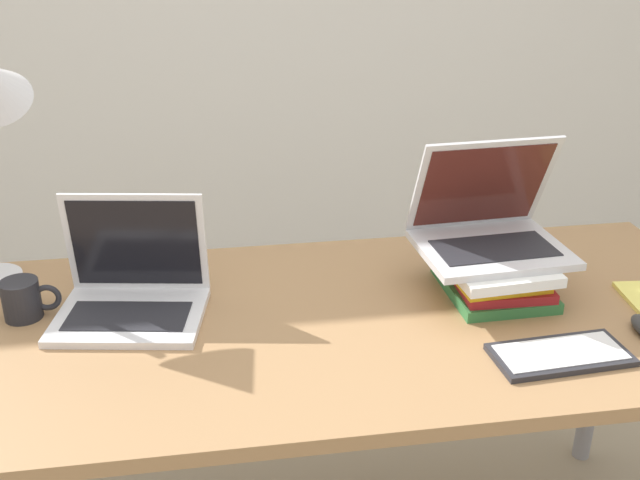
% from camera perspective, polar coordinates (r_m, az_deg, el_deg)
% --- Properties ---
extents(desk, '(1.76, 0.77, 0.74)m').
position_cam_1_polar(desk, '(1.61, 1.21, -8.07)').
color(desk, '#9E754C').
rests_on(desk, ground_plane).
extents(laptop_left, '(0.34, 0.28, 0.25)m').
position_cam_1_polar(laptop_left, '(1.62, -14.14, -3.80)').
color(laptop_left, silver).
rests_on(laptop_left, desk).
extents(book_stack, '(0.24, 0.28, 0.10)m').
position_cam_1_polar(book_stack, '(1.69, 13.00, -2.45)').
color(book_stack, '#33753D').
rests_on(book_stack, desk).
extents(laptop_on_books, '(0.32, 0.27, 0.25)m').
position_cam_1_polar(laptop_on_books, '(1.67, 12.70, 0.95)').
color(laptop_on_books, silver).
rests_on(laptop_on_books, book_stack).
extents(wireless_keyboard, '(0.27, 0.14, 0.01)m').
position_cam_1_polar(wireless_keyboard, '(1.51, 17.84, -8.31)').
color(wireless_keyboard, '#28282D').
rests_on(wireless_keyboard, desk).
extents(mug, '(0.12, 0.08, 0.08)m').
position_cam_1_polar(mug, '(1.67, -21.67, -4.22)').
color(mug, '#232328').
rests_on(mug, desk).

